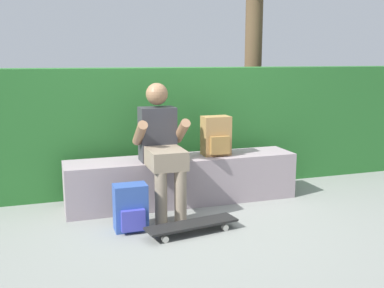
% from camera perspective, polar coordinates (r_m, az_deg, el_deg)
% --- Properties ---
extents(ground_plane, '(24.00, 24.00, 0.00)m').
position_cam_1_polar(ground_plane, '(4.31, 0.44, -8.90)').
color(ground_plane, gray).
extents(bench_main, '(2.34, 0.45, 0.47)m').
position_cam_1_polar(bench_main, '(4.59, -1.14, -4.54)').
color(bench_main, gray).
rests_on(bench_main, ground).
extents(person_skater, '(0.49, 0.62, 1.22)m').
position_cam_1_polar(person_skater, '(4.22, -3.90, 0.07)').
color(person_skater, '#333338').
rests_on(person_skater, ground).
extents(skateboard_near_person, '(0.82, 0.32, 0.09)m').
position_cam_1_polar(skateboard_near_person, '(3.84, -0.01, -10.19)').
color(skateboard_near_person, black).
rests_on(skateboard_near_person, ground).
extents(backpack_on_bench, '(0.28, 0.23, 0.40)m').
position_cam_1_polar(backpack_on_bench, '(4.60, 3.08, 0.97)').
color(backpack_on_bench, '#A37A47').
rests_on(backpack_on_bench, bench_main).
extents(backpack_on_ground, '(0.28, 0.23, 0.40)m').
position_cam_1_polar(backpack_on_ground, '(3.91, -7.76, -8.05)').
color(backpack_on_ground, '#2D4C99').
rests_on(backpack_on_ground, ground).
extents(hedge_row, '(5.78, 0.52, 1.35)m').
position_cam_1_polar(hedge_row, '(5.26, 0.81, 2.29)').
color(hedge_row, '#266328').
rests_on(hedge_row, ground).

